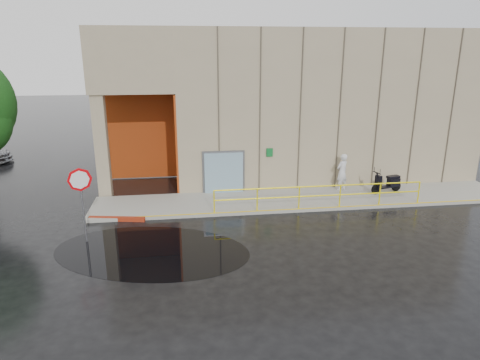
# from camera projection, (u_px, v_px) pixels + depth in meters

# --- Properties ---
(ground) EXTENTS (120.00, 120.00, 0.00)m
(ground) POSITION_uv_depth(u_px,v_px,m) (235.00, 246.00, 15.82)
(ground) COLOR black
(ground) RESTS_ON ground
(sidewalk) EXTENTS (20.00, 3.00, 0.15)m
(sidewalk) POSITION_uv_depth(u_px,v_px,m) (305.00, 199.00, 20.59)
(sidewalk) COLOR gray
(sidewalk) RESTS_ON ground
(building) EXTENTS (20.00, 10.17, 8.00)m
(building) POSITION_uv_depth(u_px,v_px,m) (296.00, 98.00, 25.69)
(building) COLOR gray
(building) RESTS_ON ground
(guardrail) EXTENTS (9.56, 0.06, 1.03)m
(guardrail) POSITION_uv_depth(u_px,v_px,m) (320.00, 196.00, 19.17)
(guardrail) COLOR yellow
(guardrail) RESTS_ON sidewalk
(person) EXTENTS (0.81, 0.72, 1.87)m
(person) POSITION_uv_depth(u_px,v_px,m) (342.00, 172.00, 21.49)
(person) COLOR silver
(person) RESTS_ON sidewalk
(scooter) EXTENTS (1.77, 0.93, 1.34)m
(scooter) POSITION_uv_depth(u_px,v_px,m) (388.00, 178.00, 21.12)
(scooter) COLOR black
(scooter) RESTS_ON sidewalk
(stop_sign) EXTENTS (0.83, 0.33, 2.90)m
(stop_sign) POSITION_uv_depth(u_px,v_px,m) (81.00, 190.00, 15.56)
(stop_sign) COLOR #5E5E62
(stop_sign) RESTS_ON ground
(red_curb) EXTENTS (2.39, 0.62, 0.18)m
(red_curb) POSITION_uv_depth(u_px,v_px,m) (117.00, 219.00, 18.13)
(red_curb) COLOR maroon
(red_curb) RESTS_ON ground
(puddle) EXTENTS (8.07, 6.19, 0.01)m
(puddle) POSITION_uv_depth(u_px,v_px,m) (151.00, 251.00, 15.41)
(puddle) COLOR black
(puddle) RESTS_ON ground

